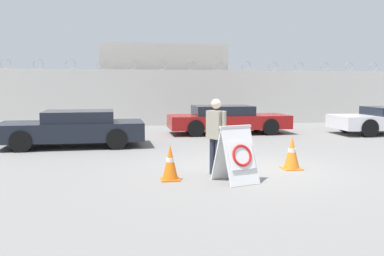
{
  "coord_description": "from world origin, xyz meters",
  "views": [
    {
      "loc": [
        -3.22,
        -9.41,
        1.97
      ],
      "look_at": [
        -1.22,
        0.88,
        0.9
      ],
      "focal_mm": 40.0,
      "sensor_mm": 36.0,
      "label": 1
    }
  ],
  "objects_px": {
    "barricade_sign": "(237,154)",
    "parked_car_rear_sedan": "(227,119)",
    "security_guard": "(216,133)",
    "parked_car_front_coupe": "(74,128)",
    "traffic_cone_mid": "(170,163)",
    "traffic_cone_near": "(292,153)"
  },
  "relations": [
    {
      "from": "traffic_cone_mid",
      "to": "parked_car_rear_sedan",
      "type": "relative_size",
      "value": 0.15
    },
    {
      "from": "security_guard",
      "to": "parked_car_front_coupe",
      "type": "bearing_deg",
      "value": 5.82
    },
    {
      "from": "barricade_sign",
      "to": "traffic_cone_near",
      "type": "bearing_deg",
      "value": 15.89
    },
    {
      "from": "barricade_sign",
      "to": "parked_car_rear_sedan",
      "type": "distance_m",
      "value": 8.63
    },
    {
      "from": "traffic_cone_near",
      "to": "traffic_cone_mid",
      "type": "relative_size",
      "value": 1.05
    },
    {
      "from": "parked_car_front_coupe",
      "to": "parked_car_rear_sedan",
      "type": "relative_size",
      "value": 0.93
    },
    {
      "from": "barricade_sign",
      "to": "security_guard",
      "type": "bearing_deg",
      "value": 89.56
    },
    {
      "from": "traffic_cone_near",
      "to": "traffic_cone_mid",
      "type": "bearing_deg",
      "value": -168.42
    },
    {
      "from": "barricade_sign",
      "to": "security_guard",
      "type": "height_order",
      "value": "security_guard"
    },
    {
      "from": "traffic_cone_mid",
      "to": "parked_car_front_coupe",
      "type": "xyz_separation_m",
      "value": [
        -2.33,
        5.34,
        0.22
      ]
    },
    {
      "from": "security_guard",
      "to": "parked_car_rear_sedan",
      "type": "xyz_separation_m",
      "value": [
        2.36,
        7.56,
        -0.33
      ]
    },
    {
      "from": "barricade_sign",
      "to": "parked_car_front_coupe",
      "type": "height_order",
      "value": "barricade_sign"
    },
    {
      "from": "traffic_cone_mid",
      "to": "parked_car_front_coupe",
      "type": "height_order",
      "value": "parked_car_front_coupe"
    },
    {
      "from": "parked_car_front_coupe",
      "to": "parked_car_rear_sedan",
      "type": "xyz_separation_m",
      "value": [
        5.76,
        2.57,
        -0.01
      ]
    },
    {
      "from": "traffic_cone_near",
      "to": "parked_car_rear_sedan",
      "type": "bearing_deg",
      "value": 86.26
    },
    {
      "from": "security_guard",
      "to": "traffic_cone_mid",
      "type": "height_order",
      "value": "security_guard"
    },
    {
      "from": "security_guard",
      "to": "barricade_sign",
      "type": "bearing_deg",
      "value": 167.65
    },
    {
      "from": "traffic_cone_near",
      "to": "security_guard",
      "type": "bearing_deg",
      "value": -172.3
    },
    {
      "from": "barricade_sign",
      "to": "security_guard",
      "type": "xyz_separation_m",
      "value": [
        -0.23,
        0.8,
        0.34
      ]
    },
    {
      "from": "barricade_sign",
      "to": "parked_car_front_coupe",
      "type": "relative_size",
      "value": 0.26
    },
    {
      "from": "security_guard",
      "to": "parked_car_front_coupe",
      "type": "relative_size",
      "value": 0.37
    },
    {
      "from": "barricade_sign",
      "to": "traffic_cone_near",
      "type": "relative_size",
      "value": 1.49
    }
  ]
}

